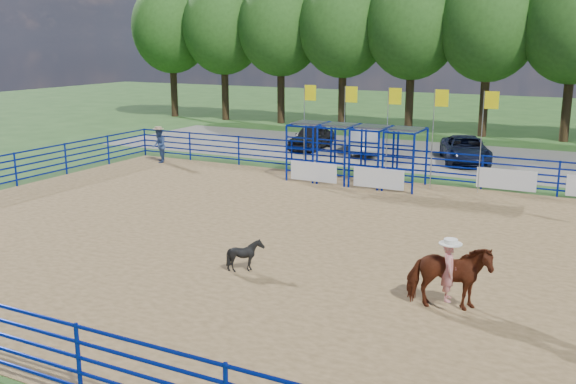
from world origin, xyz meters
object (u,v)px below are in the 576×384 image
Objects in this scene: car_a at (311,137)px; spectator_cowboy at (159,145)px; horse_and_rider at (449,273)px; calf at (245,255)px; car_c at (465,149)px; car_b at (363,140)px.

spectator_cowboy is at bearing -126.22° from car_a.
horse_and_rider is 5.54m from calf.
spectator_cowboy is 0.46× the size of car_a.
calf is 0.19× the size of car_c.
calf is 20.55m from car_a.
horse_and_rider is 23.09m from car_a.
spectator_cowboy is 0.41× the size of car_b.
horse_and_rider is 0.54× the size of car_b.
car_b is at bearing 42.90° from spectator_cowboy.
car_a is (-7.05, 19.30, 0.23)m from calf.
car_a is at bearing 27.74° from calf.
calf is 19.16m from car_c.
car_b reaches higher than car_a.
spectator_cowboy is at bearing -171.35° from car_c.
calf is at bearing -71.99° from car_a.
spectator_cowboy is 11.30m from car_b.
horse_and_rider is 1.32× the size of spectator_cowboy.
car_a is at bearing 123.03° from horse_and_rider.
calf is 0.49× the size of spectator_cowboy.
horse_and_rider reaches higher than car_b.
spectator_cowboy is at bearing 146.32° from horse_and_rider.
horse_and_rider is 21.28m from spectator_cowboy.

